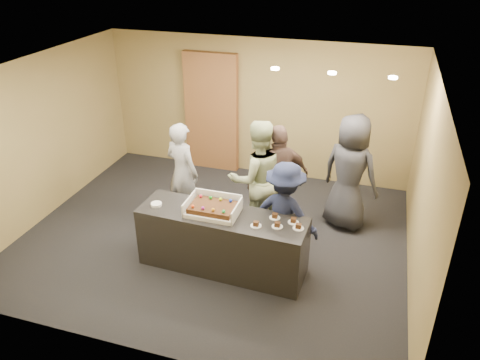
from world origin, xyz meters
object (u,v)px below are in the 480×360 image
at_px(sheet_cake, 213,207).
at_px(plate_stack, 156,204).
at_px(cake_box, 213,209).
at_px(person_navy_man, 284,214).
at_px(storage_cabinet, 211,113).
at_px(person_server_grey, 182,172).
at_px(person_brown_extra, 278,179).
at_px(person_sage_man, 257,178).
at_px(person_dark_suit, 350,173).
at_px(serving_counter, 222,241).

xyz_separation_m(sheet_cake, plate_stack, (-0.85, -0.05, -0.08)).
bearing_deg(plate_stack, sheet_cake, 3.06).
relative_size(cake_box, person_navy_man, 0.46).
xyz_separation_m(storage_cabinet, cake_box, (1.17, -3.11, -0.25)).
xyz_separation_m(cake_box, sheet_cake, (-0.00, -0.03, 0.05)).
xyz_separation_m(person_server_grey, person_navy_man, (1.87, -0.66, -0.07)).
bearing_deg(person_navy_man, plate_stack, 27.35).
xyz_separation_m(cake_box, person_server_grey, (-0.95, 1.09, -0.08)).
bearing_deg(person_server_grey, person_navy_man, -179.15).
bearing_deg(person_brown_extra, person_navy_man, 68.46).
bearing_deg(person_sage_man, cake_box, 39.27).
relative_size(storage_cabinet, person_navy_man, 1.51).
bearing_deg(plate_stack, cake_box, 4.87).
xyz_separation_m(sheet_cake, person_server_grey, (-0.95, 1.11, -0.13)).
bearing_deg(plate_stack, person_sage_man, 43.75).
bearing_deg(person_navy_man, person_server_grey, -7.79).
height_order(sheet_cake, person_server_grey, person_server_grey).
height_order(storage_cabinet, person_navy_man, storage_cabinet).
relative_size(storage_cabinet, person_brown_extra, 1.32).
relative_size(person_navy_man, person_dark_suit, 0.82).
relative_size(person_server_grey, person_navy_man, 1.09).
bearing_deg(person_sage_man, person_brown_extra, 175.57).
distance_m(storage_cabinet, sheet_cake, 3.35).
bearing_deg(plate_stack, storage_cabinet, 95.87).
xyz_separation_m(serving_counter, person_dark_suit, (1.58, 1.70, 0.52)).
height_order(storage_cabinet, person_sage_man, storage_cabinet).
xyz_separation_m(plate_stack, person_dark_suit, (2.56, 1.74, 0.05)).
relative_size(person_server_grey, person_sage_man, 0.90).
height_order(plate_stack, person_server_grey, person_server_grey).
relative_size(serving_counter, storage_cabinet, 1.00).
height_order(cake_box, person_server_grey, person_server_grey).
bearing_deg(person_brown_extra, sheet_cake, 22.09).
xyz_separation_m(serving_counter, person_brown_extra, (0.51, 1.26, 0.46)).
relative_size(plate_stack, person_sage_man, 0.08).
bearing_deg(person_sage_man, serving_counter, 46.22).
bearing_deg(sheet_cake, person_navy_man, 25.92).
bearing_deg(person_navy_man, cake_box, 36.30).
bearing_deg(person_dark_suit, person_navy_man, 80.79).
distance_m(sheet_cake, person_sage_man, 1.14).
height_order(serving_counter, sheet_cake, sheet_cake).
relative_size(serving_counter, plate_stack, 15.25).
bearing_deg(person_brown_extra, cake_box, 21.60).
bearing_deg(serving_counter, plate_stack, -174.78).
distance_m(person_server_grey, person_dark_suit, 2.73).
bearing_deg(serving_counter, sheet_cake, -177.43).
bearing_deg(sheet_cake, storage_cabinet, 110.50).
distance_m(person_sage_man, person_brown_extra, 0.35).
distance_m(person_sage_man, person_navy_man, 0.88).
bearing_deg(person_dark_suit, plate_stack, 57.30).
height_order(plate_stack, person_brown_extra, person_brown_extra).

